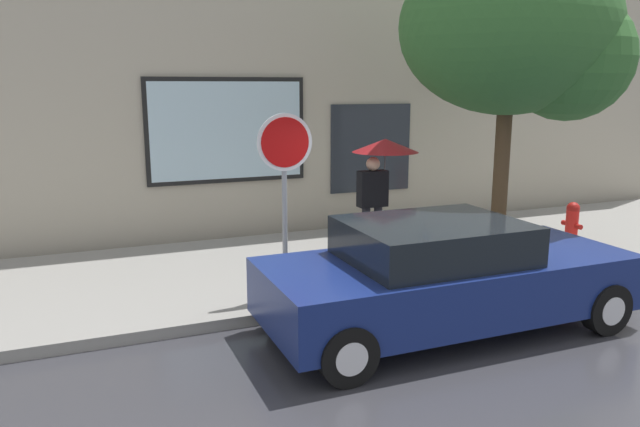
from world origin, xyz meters
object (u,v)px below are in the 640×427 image
(pedestrian_with_umbrella, at_px, (382,161))
(street_tree, at_px, (522,35))
(parked_car, at_px, (444,276))
(fire_hydrant, at_px, (572,224))
(stop_sign, at_px, (285,168))

(pedestrian_with_umbrella, distance_m, street_tree, 2.90)
(parked_car, xyz_separation_m, fire_hydrant, (4.13, 2.16, -0.16))
(fire_hydrant, relative_size, street_tree, 0.16)
(street_tree, distance_m, stop_sign, 4.37)
(pedestrian_with_umbrella, height_order, stop_sign, stop_sign)
(street_tree, xyz_separation_m, stop_sign, (-3.96, -0.23, -1.84))
(parked_car, bearing_deg, stop_sign, 133.09)
(pedestrian_with_umbrella, relative_size, street_tree, 0.39)
(fire_hydrant, bearing_deg, pedestrian_with_umbrella, 168.37)
(parked_car, height_order, fire_hydrant, parked_car)
(fire_hydrant, height_order, pedestrian_with_umbrella, pedestrian_with_umbrella)
(fire_hydrant, xyz_separation_m, stop_sign, (-5.63, -0.56, 1.36))
(parked_car, distance_m, pedestrian_with_umbrella, 3.13)
(fire_hydrant, bearing_deg, parked_car, -152.44)
(parked_car, bearing_deg, pedestrian_with_umbrella, 77.61)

